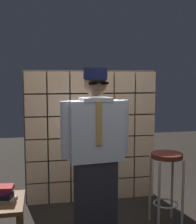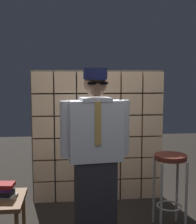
% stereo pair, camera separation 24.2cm
% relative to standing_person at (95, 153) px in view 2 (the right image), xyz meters
% --- Properties ---
extents(glass_block_wall, '(1.72, 0.10, 1.72)m').
position_rel_standing_person_xyz_m(glass_block_wall, '(0.14, 1.05, -0.04)').
color(glass_block_wall, '#E0B78C').
rests_on(glass_block_wall, ground).
extents(standing_person, '(0.68, 0.31, 1.70)m').
position_rel_standing_person_xyz_m(standing_person, '(0.00, 0.00, 0.00)').
color(standing_person, '#28282D').
rests_on(standing_person, ground).
extents(bar_stool, '(0.34, 0.34, 0.80)m').
position_rel_standing_person_xyz_m(bar_stool, '(0.81, 0.19, -0.29)').
color(bar_stool, '#592319').
rests_on(bar_stool, ground).
extents(book_stack, '(0.28, 0.21, 0.14)m').
position_rel_standing_person_xyz_m(book_stack, '(-0.88, -0.02, -0.33)').
color(book_stack, gray).
rests_on(book_stack, side_table).
extents(coffee_mug, '(0.13, 0.08, 0.09)m').
position_rel_standing_person_xyz_m(coffee_mug, '(-0.88, 0.03, -0.34)').
color(coffee_mug, silver).
rests_on(coffee_mug, side_table).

